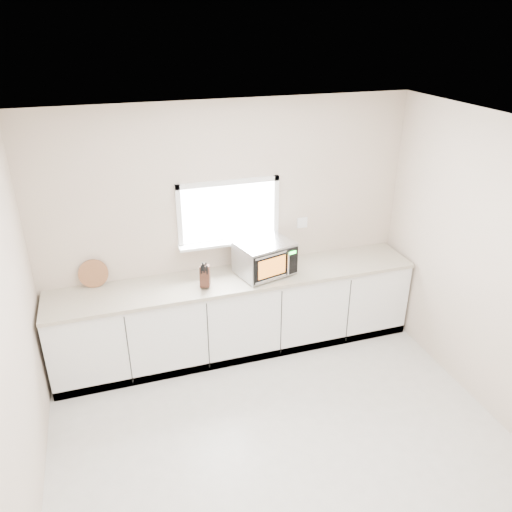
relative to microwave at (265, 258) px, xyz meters
name	(u,v)px	position (x,y,z in m)	size (l,w,h in m)	color
ground	(293,463)	(-0.30, -1.68, -1.11)	(4.00, 4.00, 0.00)	beige
back_wall	(229,228)	(-0.30, 0.32, 0.25)	(4.00, 0.17, 2.70)	beige
cabinets	(238,315)	(-0.30, 0.02, -0.67)	(3.92, 0.60, 0.88)	white
countertop	(237,279)	(-0.30, 0.01, -0.21)	(3.92, 0.64, 0.04)	#B3A994
microwave	(265,258)	(0.00, 0.00, 0.00)	(0.65, 0.57, 0.36)	black
knife_block	(205,275)	(-0.67, -0.08, -0.06)	(0.15, 0.22, 0.29)	#452318
cutting_board	(93,274)	(-1.74, 0.26, -0.04)	(0.29, 0.29, 0.02)	#9A5B3B
coffee_grinder	(280,260)	(0.19, 0.05, -0.09)	(0.15, 0.15, 0.21)	#B7B9BF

